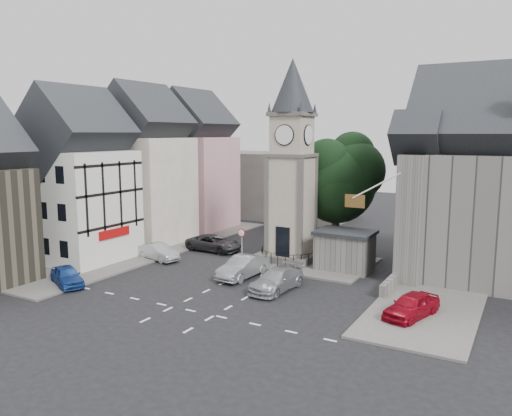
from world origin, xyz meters
The scene contains 23 objects.
ground centered at (0.00, 0.00, 0.00)m, with size 120.00×120.00×0.00m, color black.
pavement_west centered at (-12.50, 6.00, 0.07)m, with size 6.00×30.00×0.14m, color #595651.
pavement_east centered at (12.00, 8.00, 0.07)m, with size 6.00×26.00×0.14m, color #595651.
central_island centered at (1.50, 8.00, 0.08)m, with size 10.00×8.00×0.16m, color #595651.
road_markings centered at (0.00, -5.50, 0.01)m, with size 20.00×8.00×0.01m, color silver.
clock_tower centered at (0.00, 7.99, 8.12)m, with size 4.86×4.86×16.25m.
stone_shelter centered at (4.80, 7.50, 1.55)m, with size 4.30×3.30×3.08m.
town_tree centered at (2.00, 13.00, 6.97)m, with size 7.20×7.20×10.80m.
warning_sign_post centered at (-3.20, 5.43, 2.03)m, with size 0.70×0.19×2.85m.
terrace_pink centered at (-15.50, 16.00, 6.58)m, with size 8.10×7.60×12.80m.
terrace_cream centered at (-15.50, 8.00, 6.58)m, with size 8.10×7.60×12.80m.
terrace_tudor centered at (-15.50, 0.00, 6.19)m, with size 8.10×7.60×12.00m.
backdrop_west centered at (-12.00, 28.00, 4.00)m, with size 20.00×10.00×8.00m, color #4C4944.
east_building centered at (15.59, 11.00, 6.26)m, with size 14.40×11.40×12.60m.
east_boundary_wall centered at (9.20, 10.00, 0.45)m, with size 0.40×16.00×0.90m, color #5E5B57.
flagpole centered at (8.00, 4.00, 7.00)m, with size 3.68×0.10×2.74m.
car_west_blue centered at (-10.65, -5.63, 0.68)m, with size 1.60×3.98×1.35m, color navy.
car_west_silver centered at (-9.73, 2.91, 0.68)m, with size 1.44×4.12×1.36m, color #95979C.
car_west_grey centered at (-7.50, 7.83, 0.72)m, with size 2.38×5.16×1.43m, color #272729.
car_island_silver centered at (-1.00, 1.95, 0.79)m, with size 1.67×4.79×1.58m, color gray.
car_island_east centered at (2.50, 0.50, 0.72)m, with size 2.02×4.98×1.44m, color #9CA0A4.
car_east_red centered at (11.50, -0.29, 0.72)m, with size 1.70×4.23×1.44m, color maroon.
pedestrian centered at (11.50, 7.25, 0.76)m, with size 0.56×0.37×1.53m, color #ABA58D.
Camera 1 is at (17.05, -28.35, 10.43)m, focal length 35.00 mm.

